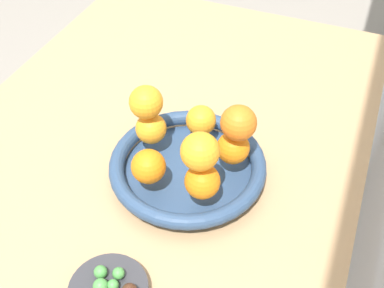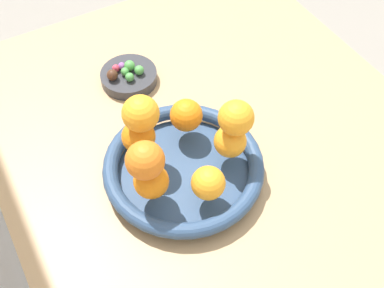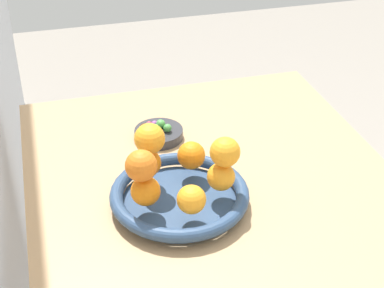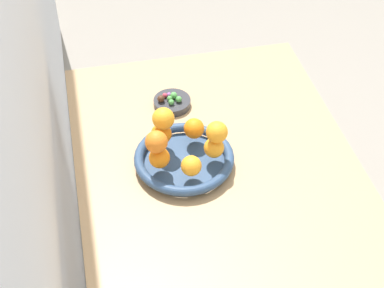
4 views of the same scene
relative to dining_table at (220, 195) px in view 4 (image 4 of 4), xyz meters
name	(u,v)px [view 4 (image 4 of 4)]	position (x,y,z in m)	size (l,w,h in m)	color
wall_back	(3,28)	(0.00, 0.46, 0.60)	(4.00, 0.05, 2.50)	silver
dining_table	(220,195)	(0.00, 0.00, 0.00)	(1.10, 0.76, 0.74)	tan
fruit_bowl	(184,159)	(0.05, 0.09, 0.11)	(0.27, 0.27, 0.04)	navy
candy_dish	(172,103)	(0.30, 0.07, 0.10)	(0.11, 0.11, 0.02)	#333338
orange_0	(191,166)	(-0.02, 0.08, 0.15)	(0.05, 0.05, 0.05)	orange
orange_1	(214,148)	(0.03, 0.01, 0.16)	(0.05, 0.05, 0.05)	orange
orange_2	(194,128)	(0.11, 0.05, 0.16)	(0.06, 0.06, 0.06)	orange
orange_3	(161,134)	(0.11, 0.14, 0.16)	(0.06, 0.06, 0.06)	orange
orange_4	(159,158)	(0.02, 0.16, 0.16)	(0.06, 0.06, 0.06)	orange
orange_5	(217,132)	(0.03, 0.01, 0.21)	(0.06, 0.06, 0.06)	orange
orange_6	(156,142)	(0.02, 0.16, 0.21)	(0.06, 0.06, 0.06)	orange
orange_7	(163,119)	(0.11, 0.13, 0.21)	(0.06, 0.06, 0.06)	orange
candy_ball_0	(165,95)	(0.32, 0.09, 0.12)	(0.01, 0.01, 0.01)	#C6384C
candy_ball_1	(161,99)	(0.30, 0.11, 0.12)	(0.02, 0.02, 0.02)	#472819
candy_ball_2	(171,102)	(0.28, 0.08, 0.12)	(0.02, 0.02, 0.02)	#4C9947
candy_ball_3	(179,99)	(0.29, 0.06, 0.12)	(0.02, 0.02, 0.02)	#4C9947
candy_ball_4	(170,98)	(0.30, 0.08, 0.12)	(0.02, 0.02, 0.02)	#4C9947
candy_ball_5	(169,95)	(0.32, 0.08, 0.12)	(0.02, 0.02, 0.02)	#8C4C99
candy_ball_6	(174,95)	(0.31, 0.07, 0.12)	(0.02, 0.02, 0.02)	#4C9947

